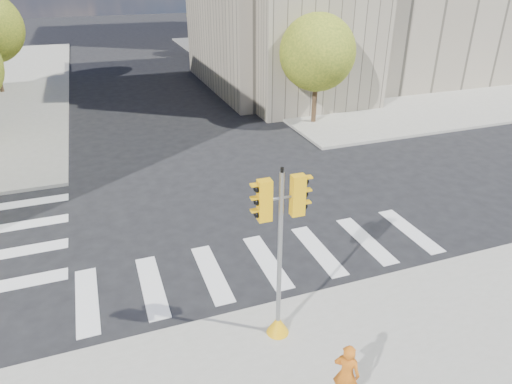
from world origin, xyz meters
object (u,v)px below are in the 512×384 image
lamp_near (296,33)px  lamp_far (229,13)px  traffic_signal (279,270)px  photographer (346,374)px

lamp_near → lamp_far: (0.00, 14.00, 0.00)m
lamp_near → traffic_signal: lamp_near is taller
lamp_far → photographer: (-8.48, -35.41, -3.67)m
lamp_far → photographer: 36.59m
traffic_signal → lamp_near: bearing=66.1°
lamp_far → traffic_signal: size_ratio=1.81×
lamp_far → lamp_near: bearing=-90.0°
lamp_near → traffic_signal: size_ratio=1.81×
lamp_near → traffic_signal: bearing=-115.3°
lamp_near → photographer: bearing=-111.6°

